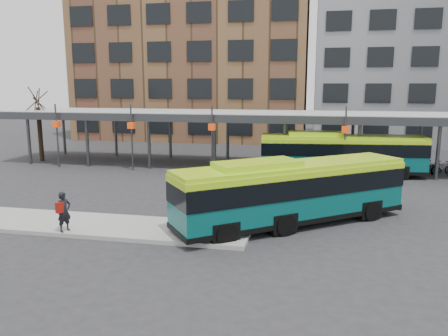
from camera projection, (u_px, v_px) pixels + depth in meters
ground at (228, 215)px, 21.11m from camera, size 120.00×120.00×0.00m
boarding_island at (93, 225)px, 19.28m from camera, size 14.00×3.00×0.18m
canopy at (260, 116)px, 32.78m from camera, size 40.00×6.53×4.80m
tree at (40, 131)px, 35.71m from camera, size 1.64×1.64×5.60m
building_brick at (196, 44)px, 51.81m from camera, size 26.00×14.00×22.00m
building_grey at (430, 49)px, 46.94m from camera, size 24.00×14.00×20.00m
bus_front at (292, 191)px, 19.34m from camera, size 10.17×8.49×3.03m
bus_rear at (341, 153)px, 30.03m from camera, size 11.19×3.41×3.04m
pedestrian at (64, 211)px, 18.05m from camera, size 0.64×0.73×1.68m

